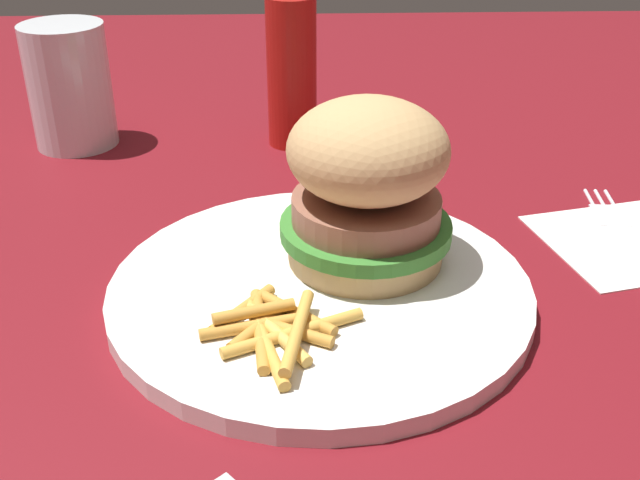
# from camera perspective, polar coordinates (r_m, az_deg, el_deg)

# --- Properties ---
(ground_plane) EXTENTS (1.60, 1.60, 0.00)m
(ground_plane) POSITION_cam_1_polar(r_m,az_deg,el_deg) (0.48, 1.74, -5.14)
(ground_plane) COLOR maroon
(plate) EXTENTS (0.26, 0.26, 0.01)m
(plate) POSITION_cam_1_polar(r_m,az_deg,el_deg) (0.48, -0.00, -3.75)
(plate) COLOR white
(plate) RESTS_ON ground_plane
(sandwich) EXTENTS (0.11, 0.11, 0.11)m
(sandwich) POSITION_cam_1_polar(r_m,az_deg,el_deg) (0.48, 3.49, 4.17)
(sandwich) COLOR tan
(sandwich) RESTS_ON plate
(fries_pile) EXTENTS (0.09, 0.09, 0.01)m
(fries_pile) POSITION_cam_1_polar(r_m,az_deg,el_deg) (0.43, -3.48, -6.46)
(fries_pile) COLOR gold
(fries_pile) RESTS_ON plate
(napkin) EXTENTS (0.13, 0.13, 0.00)m
(napkin) POSITION_cam_1_polar(r_m,az_deg,el_deg) (0.59, 21.63, -0.11)
(napkin) COLOR white
(napkin) RESTS_ON ground_plane
(fork) EXTENTS (0.17, 0.03, 0.00)m
(fork) POSITION_cam_1_polar(r_m,az_deg,el_deg) (0.59, 21.63, 0.17)
(fork) COLOR silver
(fork) RESTS_ON napkin
(drink_glass) EXTENTS (0.07, 0.07, 0.11)m
(drink_glass) POSITION_cam_1_polar(r_m,az_deg,el_deg) (0.73, -17.94, 10.33)
(drink_glass) COLOR silver
(drink_glass) RESTS_ON ground_plane
(ketchup_bottle) EXTENTS (0.04, 0.04, 0.13)m
(ketchup_bottle) POSITION_cam_1_polar(r_m,az_deg,el_deg) (0.70, -2.10, 12.25)
(ketchup_bottle) COLOR #B21914
(ketchup_bottle) RESTS_ON ground_plane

